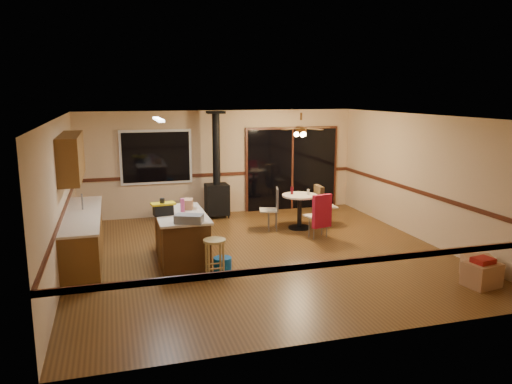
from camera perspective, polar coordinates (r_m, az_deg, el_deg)
name	(u,v)px	position (r m, az deg, el deg)	size (l,w,h in m)	color
floor	(260,254)	(9.60, 0.50, -7.09)	(7.00, 7.00, 0.00)	brown
ceiling	(261,117)	(9.12, 0.53, 8.61)	(7.00, 7.00, 0.00)	silver
wall_back	(221,162)	(12.62, -4.07, 3.39)	(7.00, 7.00, 0.00)	tan
wall_front	(344,239)	(6.10, 10.07, -5.32)	(7.00, 7.00, 0.00)	tan
wall_left	(60,198)	(8.94, -21.51, -0.64)	(7.00, 7.00, 0.00)	tan
wall_right	(424,178)	(10.80, 18.61, 1.49)	(7.00, 7.00, 0.00)	tan
chair_rail	(260,203)	(9.33, 0.51, -1.25)	(7.00, 7.00, 0.08)	#441D11
window	(156,157)	(12.31, -11.34, 3.94)	(1.72, 0.10, 1.32)	black
sliding_door	(292,169)	(13.14, 4.13, 2.60)	(2.52, 0.10, 2.10)	black
lower_cabinets	(84,238)	(9.60, -19.10, -5.04)	(0.60, 3.00, 0.86)	brown
countertop	(82,214)	(9.49, -19.27, -2.43)	(0.64, 3.04, 0.04)	beige
upper_cabinets	(71,157)	(9.52, -20.36, 3.79)	(0.35, 2.00, 0.80)	brown
kitchen_island	(181,237)	(9.16, -8.55, -5.14)	(0.88, 1.68, 0.90)	#462811
wood_stove	(217,188)	(12.24, -4.50, 0.43)	(0.55, 0.50, 2.52)	black
ceiling_fan	(301,131)	(11.02, 5.16, 7.01)	(0.24, 0.24, 0.55)	brown
fluorescent_strip	(158,119)	(9.07, -11.09, 8.14)	(0.10, 1.20, 0.04)	white
toolbox_grey	(189,219)	(8.35, -7.66, -3.05)	(0.46, 0.25, 0.14)	slate
toolbox_black	(163,210)	(8.95, -10.56, -2.02)	(0.34, 0.18, 0.19)	black
toolbox_yellow_lid	(163,204)	(8.93, -10.58, -1.33)	(0.42, 0.22, 0.03)	gold
box_on_island	(187,204)	(9.36, -7.89, -1.37)	(0.20, 0.27, 0.18)	#A06D47
bottle_dark	(162,207)	(8.93, -10.65, -1.67)	(0.09, 0.09, 0.30)	black
bottle_pink	(182,205)	(9.13, -8.41, -1.51)	(0.08, 0.08, 0.24)	#D84C8C
bottle_white	(167,206)	(9.30, -10.16, -1.58)	(0.05, 0.05, 0.16)	white
bar_stool	(215,259)	(8.28, -4.74, -7.67)	(0.37, 0.37, 0.68)	tan
blue_bucket	(223,265)	(8.65, -3.84, -8.30)	(0.31, 0.31, 0.26)	blue
dining_table	(300,206)	(11.27, 5.01, -1.58)	(0.79, 0.79, 0.78)	black
glass_red	(292,190)	(11.24, 4.14, 0.18)	(0.07, 0.07, 0.17)	#590C14
glass_cream	(308,192)	(11.22, 5.98, 0.01)	(0.05, 0.05, 0.13)	beige
chair_left	(273,204)	(11.12, 2.00, -1.38)	(0.49, 0.49, 0.51)	#C1B28F
chair_near	(321,211)	(10.52, 7.46, -2.16)	(0.52, 0.55, 0.70)	#C1B28F
chair_right	(320,201)	(11.50, 7.31, -1.00)	(0.48, 0.44, 0.70)	#C1B28F
box_under_window	(169,213)	(12.23, -9.96, -2.37)	(0.44, 0.35, 0.35)	#A06D47
box_corner_a	(482,274)	(8.78, 24.39, -8.58)	(0.51, 0.42, 0.38)	#A06D47
box_corner_b	(478,267)	(9.12, 24.02, -7.85)	(0.46, 0.40, 0.38)	#A06D47
box_small_red	(483,260)	(8.71, 24.52, -7.13)	(0.31, 0.26, 0.08)	maroon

